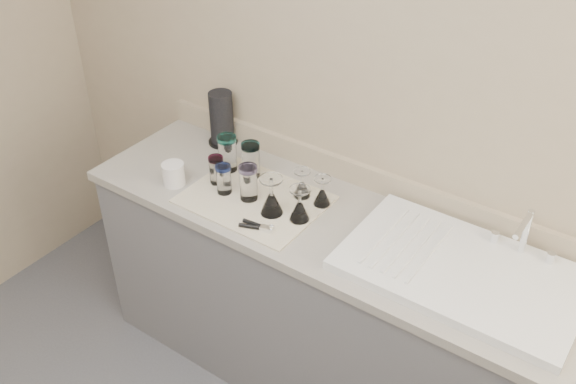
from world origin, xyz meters
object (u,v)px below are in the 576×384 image
Objects in this scene: tumbler_lavender at (248,182)px; white_mug at (173,174)px; tumbler_teal at (228,153)px; tumbler_magenta at (216,170)px; goblet_front_left at (272,201)px; goblet_front_right at (299,209)px; sink_unit at (462,270)px; goblet_back_right at (322,195)px; paper_towel_roll at (222,119)px; tumbler_cyan at (251,160)px; goblet_back_left at (302,187)px; tumbler_blue at (224,179)px; can_opener at (257,226)px.

tumbler_lavender is 1.06× the size of white_mug.
tumbler_teal reaches higher than tumbler_magenta.
goblet_front_right is at bearing 13.88° from goblet_front_left.
sink_unit is 1.22m from white_mug.
paper_towel_roll is (-0.64, 0.16, 0.07)m from goblet_back_right.
goblet_front_left is (0.34, -0.15, -0.03)m from tumbler_teal.
goblet_back_right reaches higher than white_mug.
paper_towel_roll is (-0.62, 0.29, 0.07)m from goblet_front_right.
paper_towel_roll is at bearing 148.21° from goblet_front_left.
white_mug is (-0.33, -0.09, -0.04)m from tumbler_lavender.
tumbler_magenta is (0.03, -0.11, -0.02)m from tumbler_teal.
tumbler_magenta is 0.34m from paper_towel_roll.
sink_unit is 5.77× the size of white_mug.
tumbler_lavender reaches higher than goblet_front_right.
tumbler_lavender is at bearing 14.68° from white_mug.
tumbler_cyan reaches higher than white_mug.
goblet_front_right is at bearing -173.83° from sink_unit.
goblet_front_right is at bearing -97.49° from goblet_back_right.
goblet_back_right is 0.66m from paper_towel_roll.
sink_unit reaches higher than tumbler_cyan.
goblet_back_left is 0.99× the size of goblet_back_right.
tumbler_lavender is 0.60× the size of paper_towel_roll.
white_mug is at bearing -82.88° from paper_towel_roll.
goblet_front_left is 1.14× the size of white_mug.
tumbler_teal is at bearing 156.72° from goblet_front_left.
tumbler_blue is at bearing -27.90° from tumbler_magenta.
sink_unit reaches higher than tumbler_lavender.
tumbler_teal is (-1.09, 0.05, 0.07)m from sink_unit.
tumbler_lavender reaches higher than tumbler_magenta.
white_mug is at bearing -121.51° from tumbler_teal.
goblet_front_right is 0.58m from white_mug.
white_mug is at bearing -136.90° from tumbler_cyan.
sink_unit reaches higher than tumbler_magenta.
can_opener is at bearing -43.34° from tumbler_lavender.
goblet_back_left is 0.28m from can_opener.
goblet_front_left is at bearing -11.14° from tumbler_lavender.
goblet_back_right is at bearing 2.01° from tumbler_teal.
white_mug is (-0.22, -0.06, -0.02)m from tumbler_blue.
paper_towel_roll is at bearing 135.30° from tumbler_teal.
paper_towel_roll is (-0.05, 0.38, 0.08)m from white_mug.
goblet_front_right is at bearing -21.70° from tumbler_cyan.
tumbler_lavender is 0.34m from white_mug.
paper_towel_roll is at bearing 155.13° from goblet_front_right.
goblet_front_left is 1.21× the size of can_opener.
sink_unit is 6.43× the size of tumbler_blue.
goblet_back_left is at bearing 19.43° from tumbler_magenta.
sink_unit reaches higher than goblet_back_right.
tumbler_lavender is 0.25m from goblet_front_right.
goblet_front_left is 0.47m from white_mug.
goblet_front_left reaches higher than goblet_back_right.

